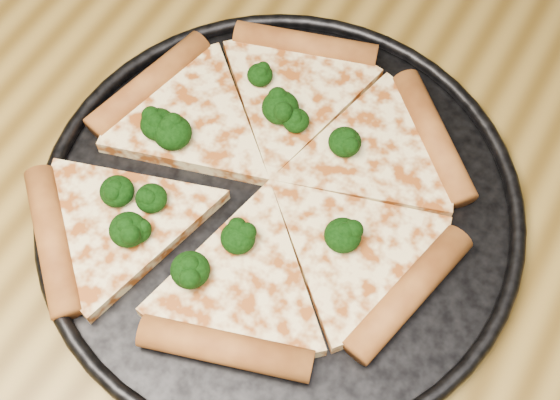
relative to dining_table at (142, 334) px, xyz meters
The scene contains 4 objects.
dining_table is the anchor object (origin of this frame).
pizza_pan 0.17m from the dining_table, 61.79° to the left, with size 0.39×0.39×0.02m.
pizza 0.17m from the dining_table, 70.15° to the left, with size 0.34×0.35×0.02m.
broccoli_florets 0.16m from the dining_table, 82.52° to the left, with size 0.21×0.21×0.02m.
Camera 1 is at (0.21, -0.13, 1.31)m, focal length 50.51 mm.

